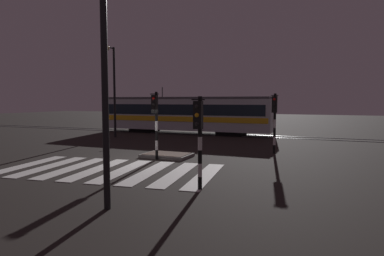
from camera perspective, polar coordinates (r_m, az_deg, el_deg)
name	(u,v)px	position (r m, az deg, el deg)	size (l,w,h in m)	color
ground_plane	(134,163)	(16.36, -9.73, -5.77)	(120.00, 120.00, 0.00)	black
rail_near	(220,135)	(28.35, 4.78, -1.27)	(80.00, 0.12, 0.03)	#59595E
rail_far	(225,134)	(29.72, 5.63, -1.00)	(80.00, 0.12, 0.03)	#59595E
crosswalk_zebra	(110,170)	(14.83, -13.68, -6.89)	(9.53, 5.90, 0.02)	silver
traffic_island	(167,155)	(17.76, -4.23, -4.60)	(2.49, 1.64, 0.18)	slate
traffic_light_corner_near_right	(199,129)	(10.92, 1.18, -0.14)	(0.36, 0.42, 3.08)	black
traffic_light_median_centre	(156,115)	(16.71, -6.17, 2.17)	(0.36, 0.42, 3.37)	black
traffic_light_corner_far_right	(275,114)	(19.10, 13.76, 2.29)	(0.36, 0.42, 3.33)	black
street_lamp_trackside_left	(112,80)	(27.57, -13.27, 7.88)	(0.44, 1.21, 7.16)	black
street_lamp_near_kerb	(98,26)	(9.29, -15.59, 16.31)	(0.44, 1.21, 7.72)	black
tram	(185,114)	(30.13, -1.11, 2.40)	(15.59, 2.58, 4.15)	silver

